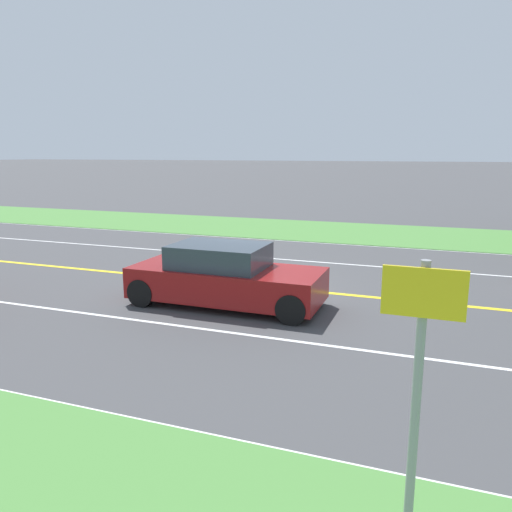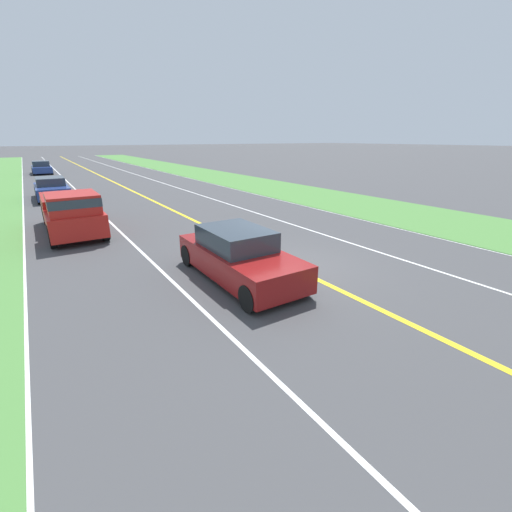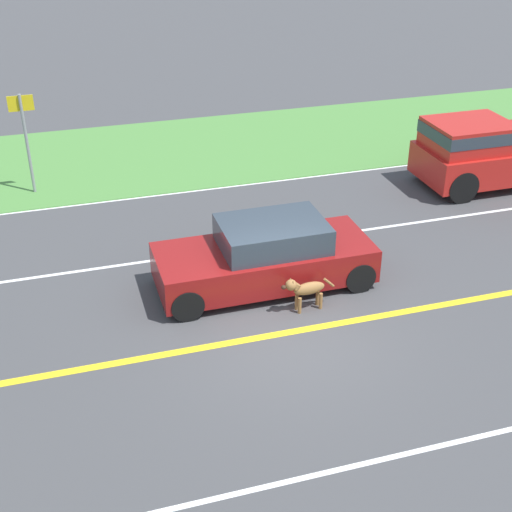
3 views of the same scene
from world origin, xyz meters
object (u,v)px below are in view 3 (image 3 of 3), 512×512
at_px(street_sign, 25,132).
at_px(ego_car, 266,256).
at_px(pickup_truck, 510,149).
at_px(dog, 305,289).

bearing_deg(street_sign, ego_car, -144.54).
xyz_separation_m(ego_car, pickup_truck, (3.34, -8.05, 0.27)).
distance_m(ego_car, pickup_truck, 8.72).
relative_size(ego_car, dog, 3.86).
height_order(ego_car, dog, ego_car).
height_order(ego_car, street_sign, street_sign).
xyz_separation_m(ego_car, dog, (-1.16, -0.44, -0.19)).
bearing_deg(pickup_truck, street_sign, 76.59).
xyz_separation_m(pickup_truck, street_sign, (2.99, 12.56, 0.74)).
bearing_deg(dog, street_sign, 28.78).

